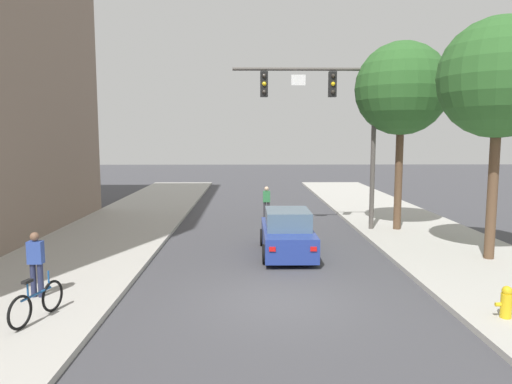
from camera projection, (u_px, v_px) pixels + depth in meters
ground_plane at (278, 301)px, 11.81m from camera, size 120.00×120.00×0.00m
sidewalk_left at (18, 300)px, 11.70m from camera, size 5.00×60.00×0.15m
traffic_signal_mast at (334, 109)px, 19.83m from camera, size 6.10×0.38×7.50m
car_lead_blue at (287, 234)px, 16.52m from camera, size 1.84×4.24×1.60m
pedestrian_sidewalk_left_walker at (36, 261)px, 11.60m from camera, size 0.36×0.22×1.64m
pedestrian_crossing_road at (267, 201)px, 23.76m from camera, size 0.36×0.22×1.64m
bicycle_leaning at (37, 303)px, 10.18m from camera, size 0.48×1.73×0.98m
fire_hydrant at (506, 302)px, 10.30m from camera, size 0.48×0.24×0.72m
street_tree_nearest at (499, 79)px, 14.76m from camera, size 3.79×3.79×7.72m
street_tree_second at (402, 89)px, 19.70m from camera, size 3.90×3.90×7.95m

